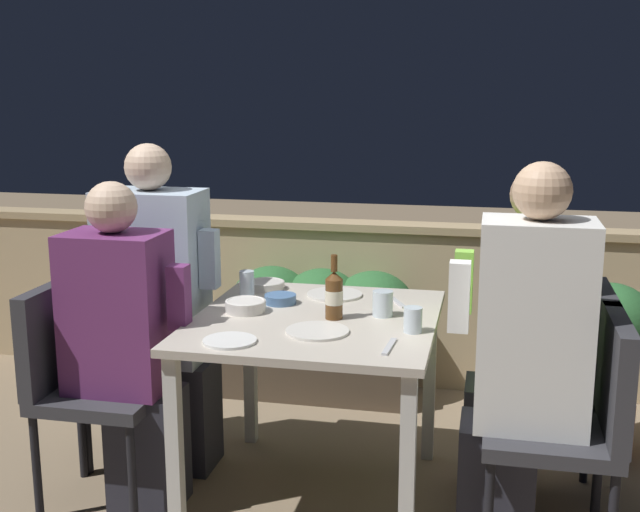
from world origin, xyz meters
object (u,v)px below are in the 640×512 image
at_px(beer_bottle, 334,294).
at_px(person_green_blouse, 519,338).
at_px(person_white_polo, 523,362).
at_px(potted_plant, 607,350).
at_px(chair_right_near, 580,412).
at_px(chair_right_far, 571,373).
at_px(chair_left_far, 120,342).
at_px(chair_left_near, 81,370).
at_px(person_purple_stripe, 127,347).
at_px(person_blue_shirt, 161,308).

bearing_deg(beer_bottle, person_green_blouse, 14.39).
height_order(person_white_polo, potted_plant, person_white_polo).
height_order(chair_right_near, potted_plant, chair_right_near).
relative_size(chair_right_far, beer_bottle, 3.54).
relative_size(person_green_blouse, potted_plant, 1.69).
xyz_separation_m(chair_right_far, beer_bottle, (-0.88, -0.18, 0.31)).
height_order(chair_left_far, beer_bottle, beer_bottle).
bearing_deg(chair_left_far, chair_left_near, -88.78).
relative_size(person_purple_stripe, chair_right_far, 1.46).
relative_size(chair_left_far, person_blue_shirt, 0.63).
xyz_separation_m(chair_left_far, person_blue_shirt, (0.19, 0.00, 0.16)).
xyz_separation_m(chair_left_far, chair_right_far, (1.85, 0.01, 0.00)).
distance_m(person_purple_stripe, potted_plant, 2.03).
xyz_separation_m(person_blue_shirt, person_white_polo, (1.46, -0.36, 0.00)).
bearing_deg(person_purple_stripe, chair_left_far, 120.34).
bearing_deg(person_purple_stripe, person_white_polo, -0.55).
bearing_deg(person_white_polo, potted_plant, 65.51).
xyz_separation_m(chair_left_near, person_purple_stripe, (0.20, 0.00, 0.11)).
height_order(person_purple_stripe, chair_right_near, person_purple_stripe).
distance_m(chair_left_far, person_white_polo, 1.70).
xyz_separation_m(chair_right_near, beer_bottle, (-0.88, 0.20, 0.31)).
distance_m(chair_left_near, potted_plant, 2.21).
xyz_separation_m(chair_right_near, person_green_blouse, (-0.20, 0.37, 0.13)).
bearing_deg(person_purple_stripe, person_blue_shirt, 91.79).
height_order(chair_left_far, chair_right_near, same).
distance_m(chair_left_far, chair_right_near, 1.88).
relative_size(chair_right_near, person_white_polo, 0.63).
xyz_separation_m(person_purple_stripe, chair_right_near, (1.64, -0.01, -0.11)).
xyz_separation_m(chair_left_near, chair_right_near, (1.84, -0.01, 0.00)).
distance_m(person_blue_shirt, person_green_blouse, 1.46).
height_order(chair_left_near, chair_right_far, same).
xyz_separation_m(chair_left_far, chair_right_near, (1.84, -0.36, 0.00)).
bearing_deg(beer_bottle, person_purple_stripe, -166.41).
xyz_separation_m(person_purple_stripe, chair_right_far, (1.64, 0.36, -0.11)).
xyz_separation_m(person_white_polo, person_green_blouse, (-0.00, 0.37, -0.03)).
relative_size(chair_left_near, person_purple_stripe, 0.68).
height_order(chair_left_near, person_white_polo, person_white_polo).
bearing_deg(chair_right_far, person_blue_shirt, -179.65).
relative_size(chair_left_far, person_green_blouse, 0.66).
distance_m(chair_left_far, person_blue_shirt, 0.25).
bearing_deg(chair_right_near, chair_left_near, 179.56).
bearing_deg(chair_right_far, chair_left_near, -168.93).
relative_size(chair_left_near, chair_right_far, 1.00).
distance_m(chair_left_far, chair_right_far, 1.85).
bearing_deg(beer_bottle, chair_right_near, -12.61).
height_order(person_purple_stripe, person_white_polo, person_white_polo).
height_order(chair_right_near, chair_right_far, same).
bearing_deg(chair_right_far, chair_right_near, -90.10).
height_order(person_green_blouse, potted_plant, person_green_blouse).
xyz_separation_m(chair_right_near, chair_right_far, (0.00, 0.37, 0.00)).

